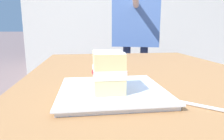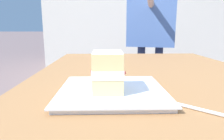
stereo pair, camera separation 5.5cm
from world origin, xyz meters
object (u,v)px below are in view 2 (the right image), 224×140
at_px(cake_slice, 108,71).
at_px(diner_person, 151,19).
at_px(patio_table, 157,105).
at_px(dessert_fork, 182,105).
at_px(dessert_plate, 112,91).

distance_m(cake_slice, diner_person, 1.36).
distance_m(patio_table, dessert_fork, 0.25).
bearing_deg(dessert_fork, patio_table, 179.22).
relative_size(dessert_plate, dessert_fork, 2.13).
relative_size(patio_table, diner_person, 1.07).
distance_m(dessert_plate, cake_slice, 0.07).
bearing_deg(diner_person, cake_slice, -17.23).
height_order(dessert_fork, diner_person, diner_person).
distance_m(patio_table, cake_slice, 0.28).
bearing_deg(dessert_plate, cake_slice, -32.91).
relative_size(dessert_plate, diner_person, 0.19).
bearing_deg(cake_slice, dessert_plate, 147.09).
bearing_deg(dessert_plate, patio_table, 127.88).
relative_size(cake_slice, diner_person, 0.07).
xyz_separation_m(cake_slice, dessert_fork, (0.08, 0.18, -0.07)).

